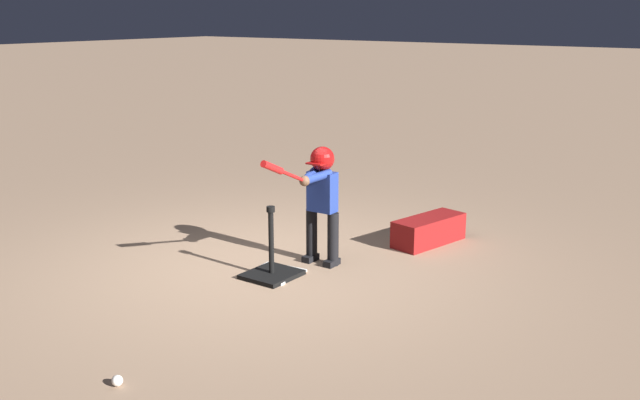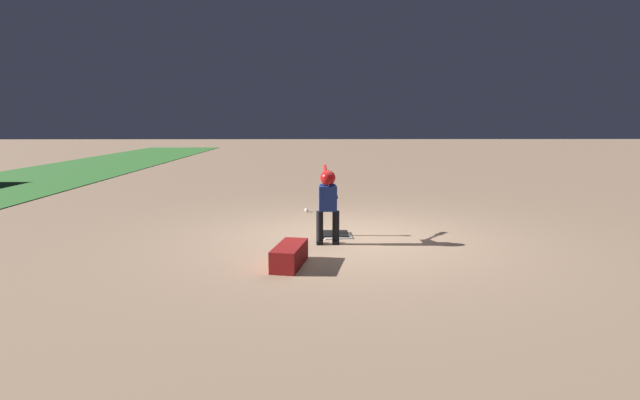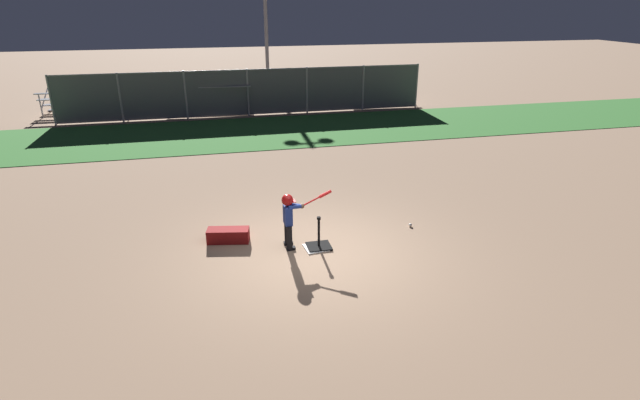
{
  "view_description": "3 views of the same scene",
  "coord_description": "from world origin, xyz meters",
  "px_view_note": "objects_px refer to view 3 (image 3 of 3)",
  "views": [
    {
      "loc": [
        5.08,
        4.38,
        2.36
      ],
      "look_at": [
        -0.09,
        0.61,
        0.73
      ],
      "focal_mm": 42.0,
      "sensor_mm": 36.0,
      "label": 1
    },
    {
      "loc": [
        -7.82,
        0.62,
        1.85
      ],
      "look_at": [
        -0.02,
        0.49,
        0.62
      ],
      "focal_mm": 28.0,
      "sensor_mm": 36.0,
      "label": 2
    },
    {
      "loc": [
        -1.85,
        -8.38,
        4.6
      ],
      "look_at": [
        0.24,
        0.51,
        0.91
      ],
      "focal_mm": 28.0,
      "sensor_mm": 36.0,
      "label": 3
    }
  ],
  "objects_px": {
    "batting_tee": "(319,244)",
    "bleachers_far_right": "(374,90)",
    "batter_child": "(290,214)",
    "equipment_bag": "(228,235)",
    "baseball": "(410,225)",
    "bleachers_left_center": "(90,101)",
    "bleachers_right_center": "(210,97)"
  },
  "relations": [
    {
      "from": "batting_tee",
      "to": "bleachers_far_right",
      "type": "height_order",
      "value": "bleachers_far_right"
    },
    {
      "from": "batter_child",
      "to": "equipment_bag",
      "type": "relative_size",
      "value": 1.36
    },
    {
      "from": "batter_child",
      "to": "baseball",
      "type": "height_order",
      "value": "batter_child"
    },
    {
      "from": "bleachers_left_center",
      "to": "equipment_bag",
      "type": "distance_m",
      "value": 14.81
    },
    {
      "from": "bleachers_left_center",
      "to": "bleachers_right_center",
      "type": "distance_m",
      "value": 5.16
    },
    {
      "from": "batting_tee",
      "to": "equipment_bag",
      "type": "distance_m",
      "value": 1.86
    },
    {
      "from": "batter_child",
      "to": "bleachers_left_center",
      "type": "xyz_separation_m",
      "value": [
        -6.2,
        14.47,
        -0.22
      ]
    },
    {
      "from": "baseball",
      "to": "bleachers_left_center",
      "type": "distance_m",
      "value": 16.69
    },
    {
      "from": "batter_child",
      "to": "bleachers_right_center",
      "type": "relative_size",
      "value": 0.3
    },
    {
      "from": "baseball",
      "to": "bleachers_far_right",
      "type": "distance_m",
      "value": 14.84
    },
    {
      "from": "batting_tee",
      "to": "equipment_bag",
      "type": "xyz_separation_m",
      "value": [
        -1.74,
        0.67,
        0.06
      ]
    },
    {
      "from": "batter_child",
      "to": "baseball",
      "type": "bearing_deg",
      "value": 7.46
    },
    {
      "from": "bleachers_right_center",
      "to": "bleachers_far_right",
      "type": "relative_size",
      "value": 1.13
    },
    {
      "from": "baseball",
      "to": "equipment_bag",
      "type": "distance_m",
      "value": 3.9
    },
    {
      "from": "batter_child",
      "to": "bleachers_left_center",
      "type": "relative_size",
      "value": 0.29
    },
    {
      "from": "bleachers_right_center",
      "to": "equipment_bag",
      "type": "bearing_deg",
      "value": -90.16
    },
    {
      "from": "bleachers_right_center",
      "to": "equipment_bag",
      "type": "relative_size",
      "value": 4.49
    },
    {
      "from": "baseball",
      "to": "bleachers_right_center",
      "type": "distance_m",
      "value": 13.62
    },
    {
      "from": "batter_child",
      "to": "bleachers_far_right",
      "type": "height_order",
      "value": "batter_child"
    },
    {
      "from": "bleachers_far_right",
      "to": "baseball",
      "type": "bearing_deg",
      "value": -105.77
    },
    {
      "from": "baseball",
      "to": "bleachers_left_center",
      "type": "xyz_separation_m",
      "value": [
        -8.9,
        14.11,
        0.46
      ]
    },
    {
      "from": "batting_tee",
      "to": "bleachers_far_right",
      "type": "bearing_deg",
      "value": 67.27
    },
    {
      "from": "batter_child",
      "to": "bleachers_far_right",
      "type": "distance_m",
      "value": 16.11
    },
    {
      "from": "batting_tee",
      "to": "batter_child",
      "type": "xyz_separation_m",
      "value": [
        -0.55,
        0.14,
        0.64
      ]
    },
    {
      "from": "baseball",
      "to": "batter_child",
      "type": "bearing_deg",
      "value": -172.54
    },
    {
      "from": "bleachers_right_center",
      "to": "equipment_bag",
      "type": "distance_m",
      "value": 12.89
    },
    {
      "from": "bleachers_left_center",
      "to": "bleachers_far_right",
      "type": "height_order",
      "value": "bleachers_left_center"
    },
    {
      "from": "batting_tee",
      "to": "equipment_bag",
      "type": "height_order",
      "value": "batting_tee"
    },
    {
      "from": "bleachers_right_center",
      "to": "bleachers_left_center",
      "type": "bearing_deg",
      "value": 168.14
    },
    {
      "from": "batter_child",
      "to": "bleachers_right_center",
      "type": "height_order",
      "value": "bleachers_right_center"
    },
    {
      "from": "batting_tee",
      "to": "bleachers_right_center",
      "type": "distance_m",
      "value": 13.67
    },
    {
      "from": "bleachers_left_center",
      "to": "bleachers_right_center",
      "type": "height_order",
      "value": "bleachers_right_center"
    }
  ]
}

